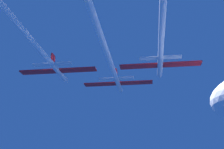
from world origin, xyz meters
TOP-DOWN VIEW (x-y plane):
  - jet_lead at (0.80, -16.00)m, footprint 19.39×59.55m
  - jet_left_wing at (-12.95, -27.65)m, footprint 19.39×58.18m
  - jet_right_wing at (12.36, -29.01)m, footprint 19.39×61.86m

SIDE VIEW (x-z plane):
  - jet_left_wing at x=-12.95m, z-range -1.81..1.41m
  - jet_lead at x=0.80m, z-range -1.64..1.58m
  - jet_right_wing at x=12.36m, z-range -1.55..1.66m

